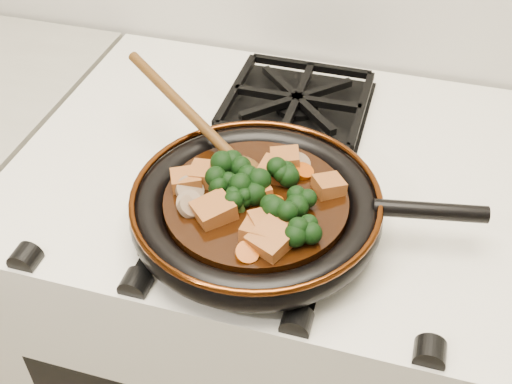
# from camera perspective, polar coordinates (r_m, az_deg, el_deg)

# --- Properties ---
(stove) EXTENTS (0.76, 0.60, 0.90)m
(stove) POSITION_cam_1_polar(r_m,az_deg,el_deg) (1.29, 1.28, -12.93)
(stove) COLOR silver
(stove) RESTS_ON ground
(burner_grate_front) EXTENTS (0.23, 0.23, 0.03)m
(burner_grate_front) POSITION_cam_1_polar(r_m,az_deg,el_deg) (0.85, -0.73, -2.33)
(burner_grate_front) COLOR black
(burner_grate_front) RESTS_ON stove
(burner_grate_back) EXTENTS (0.23, 0.23, 0.03)m
(burner_grate_back) POSITION_cam_1_polar(r_m,az_deg,el_deg) (1.06, 3.65, 7.90)
(burner_grate_back) COLOR black
(burner_grate_back) RESTS_ON stove
(skillet) EXTENTS (0.45, 0.32, 0.05)m
(skillet) POSITION_cam_1_polar(r_m,az_deg,el_deg) (0.82, 0.16, -1.36)
(skillet) COLOR black
(skillet) RESTS_ON burner_grate_front
(braising_sauce) EXTENTS (0.23, 0.23, 0.02)m
(braising_sauce) POSITION_cam_1_polar(r_m,az_deg,el_deg) (0.82, 0.00, -1.09)
(braising_sauce) COLOR black
(braising_sauce) RESTS_ON skillet
(tofu_cube_0) EXTENTS (0.05, 0.04, 0.03)m
(tofu_cube_0) POSITION_cam_1_polar(r_m,az_deg,el_deg) (0.83, -4.43, 1.52)
(tofu_cube_0) COLOR #935222
(tofu_cube_0) RESTS_ON braising_sauce
(tofu_cube_1) EXTENTS (0.06, 0.06, 0.03)m
(tofu_cube_1) POSITION_cam_1_polar(r_m,az_deg,el_deg) (0.78, -3.77, -1.67)
(tofu_cube_1) COLOR #935222
(tofu_cube_1) RESTS_ON braising_sauce
(tofu_cube_2) EXTENTS (0.05, 0.05, 0.02)m
(tofu_cube_2) POSITION_cam_1_polar(r_m,az_deg,el_deg) (0.83, -6.22, 1.04)
(tofu_cube_2) COLOR #935222
(tofu_cube_2) RESTS_ON braising_sauce
(tofu_cube_3) EXTENTS (0.06, 0.05, 0.03)m
(tofu_cube_3) POSITION_cam_1_polar(r_m,az_deg,el_deg) (0.77, 1.00, -2.81)
(tofu_cube_3) COLOR #935222
(tofu_cube_3) RESTS_ON braising_sauce
(tofu_cube_4) EXTENTS (0.04, 0.04, 0.03)m
(tofu_cube_4) POSITION_cam_1_polar(r_m,az_deg,el_deg) (0.84, 1.74, 1.96)
(tofu_cube_4) COLOR #935222
(tofu_cube_4) RESTS_ON braising_sauce
(tofu_cube_5) EXTENTS (0.05, 0.05, 0.03)m
(tofu_cube_5) POSITION_cam_1_polar(r_m,az_deg,el_deg) (0.86, 2.60, 2.89)
(tofu_cube_5) COLOR #935222
(tofu_cube_5) RESTS_ON braising_sauce
(tofu_cube_6) EXTENTS (0.04, 0.04, 0.02)m
(tofu_cube_6) POSITION_cam_1_polar(r_m,az_deg,el_deg) (0.76, 0.32, -3.47)
(tofu_cube_6) COLOR #935222
(tofu_cube_6) RESTS_ON braising_sauce
(tofu_cube_7) EXTENTS (0.05, 0.05, 0.03)m
(tofu_cube_7) POSITION_cam_1_polar(r_m,az_deg,el_deg) (0.82, 6.48, 0.55)
(tofu_cube_7) COLOR #935222
(tofu_cube_7) RESTS_ON braising_sauce
(tofu_cube_8) EXTENTS (0.06, 0.06, 0.03)m
(tofu_cube_8) POSITION_cam_1_polar(r_m,az_deg,el_deg) (0.75, 1.35, -4.32)
(tofu_cube_8) COLOR #935222
(tofu_cube_8) RESTS_ON braising_sauce
(tofu_cube_9) EXTENTS (0.05, 0.05, 0.02)m
(tofu_cube_9) POSITION_cam_1_polar(r_m,az_deg,el_deg) (0.81, 0.09, 0.14)
(tofu_cube_9) COLOR #935222
(tofu_cube_9) RESTS_ON braising_sauce
(broccoli_floret_0) EXTENTS (0.07, 0.07, 0.06)m
(broccoli_floret_0) POSITION_cam_1_polar(r_m,az_deg,el_deg) (0.75, 4.38, -3.84)
(broccoli_floret_0) COLOR black
(broccoli_floret_0) RESTS_ON braising_sauce
(broccoli_floret_1) EXTENTS (0.07, 0.06, 0.06)m
(broccoli_floret_1) POSITION_cam_1_polar(r_m,az_deg,el_deg) (0.79, -1.44, -1.09)
(broccoli_floret_1) COLOR black
(broccoli_floret_1) RESTS_ON braising_sauce
(broccoli_floret_2) EXTENTS (0.08, 0.08, 0.07)m
(broccoli_floret_2) POSITION_cam_1_polar(r_m,az_deg,el_deg) (0.78, 2.02, -1.54)
(broccoli_floret_2) COLOR black
(broccoli_floret_2) RESTS_ON braising_sauce
(broccoli_floret_3) EXTENTS (0.08, 0.09, 0.07)m
(broccoli_floret_3) POSITION_cam_1_polar(r_m,az_deg,el_deg) (0.83, -2.31, 1.68)
(broccoli_floret_3) COLOR black
(broccoli_floret_3) RESTS_ON braising_sauce
(broccoli_floret_4) EXTENTS (0.07, 0.07, 0.05)m
(broccoli_floret_4) POSITION_cam_1_polar(r_m,az_deg,el_deg) (0.83, 2.55, 1.60)
(broccoli_floret_4) COLOR black
(broccoli_floret_4) RESTS_ON braising_sauce
(broccoli_floret_5) EXTENTS (0.09, 0.08, 0.06)m
(broccoli_floret_5) POSITION_cam_1_polar(r_m,az_deg,el_deg) (0.81, -0.95, 0.25)
(broccoli_floret_5) COLOR black
(broccoli_floret_5) RESTS_ON braising_sauce
(broccoli_floret_6) EXTENTS (0.08, 0.08, 0.06)m
(broccoli_floret_6) POSITION_cam_1_polar(r_m,az_deg,el_deg) (0.81, -0.75, 0.09)
(broccoli_floret_6) COLOR black
(broccoli_floret_6) RESTS_ON braising_sauce
(broccoli_floret_7) EXTENTS (0.08, 0.08, 0.06)m
(broccoli_floret_7) POSITION_cam_1_polar(r_m,az_deg,el_deg) (0.81, -2.92, 0.35)
(broccoli_floret_7) COLOR black
(broccoli_floret_7) RESTS_ON braising_sauce
(broccoli_floret_8) EXTENTS (0.09, 0.09, 0.06)m
(broccoli_floret_8) POSITION_cam_1_polar(r_m,az_deg,el_deg) (0.79, 3.88, -1.17)
(broccoli_floret_8) COLOR black
(broccoli_floret_8) RESTS_ON braising_sauce
(carrot_coin_0) EXTENTS (0.03, 0.03, 0.01)m
(carrot_coin_0) POSITION_cam_1_polar(r_m,az_deg,el_deg) (0.84, 4.22, 1.84)
(carrot_coin_0) COLOR #A23D04
(carrot_coin_0) RESTS_ON braising_sauce
(carrot_coin_1) EXTENTS (0.03, 0.03, 0.02)m
(carrot_coin_1) POSITION_cam_1_polar(r_m,az_deg,el_deg) (0.74, -0.78, -5.41)
(carrot_coin_1) COLOR #A23D04
(carrot_coin_1) RESTS_ON braising_sauce
(carrot_coin_2) EXTENTS (0.03, 0.03, 0.02)m
(carrot_coin_2) POSITION_cam_1_polar(r_m,az_deg,el_deg) (0.80, 1.39, -0.92)
(carrot_coin_2) COLOR #A23D04
(carrot_coin_2) RESTS_ON braising_sauce
(carrot_coin_3) EXTENTS (0.03, 0.03, 0.02)m
(carrot_coin_3) POSITION_cam_1_polar(r_m,az_deg,el_deg) (0.75, 1.60, -4.57)
(carrot_coin_3) COLOR #A23D04
(carrot_coin_3) RESTS_ON braising_sauce
(carrot_coin_4) EXTENTS (0.03, 0.03, 0.02)m
(carrot_coin_4) POSITION_cam_1_polar(r_m,az_deg,el_deg) (0.81, -0.18, -0.30)
(carrot_coin_4) COLOR #A23D04
(carrot_coin_4) RESTS_ON braising_sauce
(mushroom_slice_0) EXTENTS (0.04, 0.04, 0.03)m
(mushroom_slice_0) POSITION_cam_1_polar(r_m,az_deg,el_deg) (0.80, -5.97, -0.98)
(mushroom_slice_0) COLOR brown
(mushroom_slice_0) RESTS_ON braising_sauce
(mushroom_slice_1) EXTENTS (0.04, 0.04, 0.02)m
(mushroom_slice_1) POSITION_cam_1_polar(r_m,az_deg,el_deg) (0.85, 3.84, 2.60)
(mushroom_slice_1) COLOR brown
(mushroom_slice_1) RESTS_ON braising_sauce
(mushroom_slice_2) EXTENTS (0.03, 0.03, 0.02)m
(mushroom_slice_2) POSITION_cam_1_polar(r_m,az_deg,el_deg) (0.79, -5.89, -1.33)
(mushroom_slice_2) COLOR brown
(mushroom_slice_2) RESTS_ON braising_sauce
(mushroom_slice_3) EXTENTS (0.05, 0.05, 0.03)m
(mushroom_slice_3) POSITION_cam_1_polar(r_m,az_deg,el_deg) (0.82, -5.91, 0.22)
(mushroom_slice_3) COLOR brown
(mushroom_slice_3) RESTS_ON braising_sauce
(wooden_spoon) EXTENTS (0.15, 0.11, 0.26)m
(wooden_spoon) POSITION_cam_1_polar(r_m,az_deg,el_deg) (0.88, -4.22, 5.30)
(wooden_spoon) COLOR #4F3011
(wooden_spoon) RESTS_ON braising_sauce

